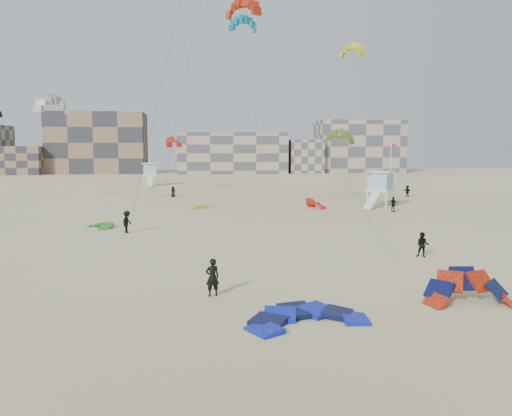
{
  "coord_description": "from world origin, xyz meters",
  "views": [
    {
      "loc": [
        0.96,
        -21.29,
        6.64
      ],
      "look_at": [
        3.93,
        6.0,
        3.5
      ],
      "focal_mm": 35.0,
      "sensor_mm": 36.0,
      "label": 1
    }
  ],
  "objects": [
    {
      "name": "kitesurfer_e",
      "position": [
        -3.21,
        51.56,
        0.78
      ],
      "size": [
        0.89,
        0.75,
        1.56
      ],
      "primitive_type": "imported",
      "rotation": [
        0.0,
        0.0,
        0.38
      ],
      "color": "black",
      "rests_on": "ground"
    },
    {
      "name": "kite_fly_red",
      "position": [
        -3.92,
        66.74,
        8.0
      ],
      "size": [
        5.08,
        11.52,
        8.58
      ],
      "rotation": [
        0.0,
        0.0,
        2.19
      ],
      "color": "red",
      "rests_on": "ground"
    },
    {
      "name": "condo_fill_left",
      "position": [
        -50.0,
        128.0,
        4.0
      ],
      "size": [
        12.0,
        10.0,
        8.0
      ],
      "primitive_type": "cube",
      "color": "#82654E",
      "rests_on": "ground"
    },
    {
      "name": "kite_ground_blue",
      "position": [
        4.93,
        -2.79,
        0.0
      ],
      "size": [
        5.29,
        5.46,
        1.08
      ],
      "primitive_type": null,
      "rotation": [
        0.09,
        0.0,
        0.22
      ],
      "color": "#0D2BD5",
      "rests_on": "ground"
    },
    {
      "name": "kite_fly_grey",
      "position": [
        -16.02,
        39.05,
        11.77
      ],
      "size": [
        10.68,
        11.69,
        12.12
      ],
      "rotation": [
        0.0,
        0.0,
        0.76
      ],
      "color": "#B8B8B8",
      "rests_on": "ground"
    },
    {
      "name": "kitesurfer_main",
      "position": [
        1.39,
        1.15,
        0.88
      ],
      "size": [
        0.73,
        0.57,
        1.76
      ],
      "primitive_type": "imported",
      "rotation": [
        0.0,
        0.0,
        3.4
      ],
      "color": "black",
      "rests_on": "ground"
    },
    {
      "name": "condo_west_b",
      "position": [
        -30.0,
        134.0,
        9.0
      ],
      "size": [
        28.0,
        14.0,
        18.0
      ],
      "primitive_type": "cube",
      "color": "#82654E",
      "rests_on": "ground"
    },
    {
      "name": "condo_mid",
      "position": [
        10.0,
        130.0,
        6.0
      ],
      "size": [
        32.0,
        16.0,
        12.0
      ],
      "primitive_type": "cube",
      "color": "tan",
      "rests_on": "ground"
    },
    {
      "name": "condo_fill_right",
      "position": [
        32.0,
        128.0,
        5.0
      ],
      "size": [
        10.0,
        10.0,
        10.0
      ],
      "primitive_type": "cube",
      "color": "tan",
      "rests_on": "ground"
    },
    {
      "name": "kite_ground_yellow",
      "position": [
        1.06,
        36.76,
        0.0
      ],
      "size": [
        3.45,
        3.58,
        1.24
      ],
      "primitive_type": null,
      "rotation": [
        0.2,
        0.0,
        0.23
      ],
      "color": "gold",
      "rests_on": "ground"
    },
    {
      "name": "flagpole",
      "position": [
        24.18,
        38.29,
        4.1
      ],
      "size": [
        0.63,
        0.1,
        7.8
      ],
      "color": "white",
      "rests_on": "ground"
    },
    {
      "name": "ground",
      "position": [
        0.0,
        0.0,
        0.0
      ],
      "size": [
        320.0,
        320.0,
        0.0
      ],
      "primitive_type": "plane",
      "color": "beige",
      "rests_on": "ground"
    },
    {
      "name": "lifeguard_tower_near",
      "position": [
        22.18,
        36.31,
        2.11
      ],
      "size": [
        4.23,
        6.39,
        4.25
      ],
      "rotation": [
        0.0,
        0.0,
        -0.69
      ],
      "color": "white",
      "rests_on": "ground"
    },
    {
      "name": "kite_ground_orange",
      "position": [
        12.51,
        -1.24,
        0.0
      ],
      "size": [
        4.07,
        4.1,
        3.81
      ],
      "primitive_type": null,
      "rotation": [
        0.78,
        0.0,
        -0.08
      ],
      "color": "#FF280D",
      "rests_on": "ground"
    },
    {
      "name": "kite_ground_red_far",
      "position": [
        14.13,
        35.46,
        0.0
      ],
      "size": [
        4.04,
        3.99,
        3.26
      ],
      "primitive_type": null,
      "rotation": [
        0.82,
        0.0,
        1.88
      ],
      "color": "red",
      "rests_on": "ground"
    },
    {
      "name": "kitesurfer_b",
      "position": [
        14.7,
        8.23,
        0.79
      ],
      "size": [
        0.97,
        0.91,
        1.58
      ],
      "primitive_type": "imported",
      "rotation": [
        0.0,
        0.0,
        -0.54
      ],
      "color": "black",
      "rests_on": "ground"
    },
    {
      "name": "kite_fly_olive",
      "position": [
        15.8,
        32.14,
        8.0
      ],
      "size": [
        8.55,
        4.54,
        8.33
      ],
      "rotation": [
        0.0,
        0.0,
        -0.59
      ],
      "color": "#5B6122",
      "rests_on": "ground"
    },
    {
      "name": "condo_east",
      "position": [
        50.0,
        132.0,
        8.0
      ],
      "size": [
        26.0,
        14.0,
        16.0
      ],
      "primitive_type": "cube",
      "color": "tan",
      "rests_on": "ground"
    },
    {
      "name": "kitesurfer_d",
      "position": [
        21.76,
        30.96,
        0.84
      ],
      "size": [
        0.96,
        1.02,
        1.69
      ],
      "primitive_type": "imported",
      "rotation": [
        0.0,
        0.0,
        2.28
      ],
      "color": "black",
      "rests_on": "ground"
    },
    {
      "name": "kitesurfer_f",
      "position": [
        30.74,
        48.38,
        0.84
      ],
      "size": [
        0.88,
        1.64,
        1.69
      ],
      "primitive_type": "imported",
      "rotation": [
        0.0,
        0.0,
        -1.31
      ],
      "color": "black",
      "rests_on": "ground"
    },
    {
      "name": "kitesurfer_c",
      "position": [
        -5.16,
        19.87,
        0.91
      ],
      "size": [
        1.03,
        1.33,
        1.81
      ],
      "primitive_type": "imported",
      "rotation": [
        0.0,
        0.0,
        1.22
      ],
      "color": "black",
      "rests_on": "ground"
    },
    {
      "name": "kite_fly_yellow",
      "position": [
        23.91,
        54.73,
        21.79
      ],
      "size": [
        11.64,
        5.57,
        22.34
      ],
      "rotation": [
        0.0,
        0.0,
        -0.84
      ],
      "color": "gold",
      "rests_on": "ground"
    },
    {
      "name": "kite_fly_orange",
      "position": [
        5.07,
        28.26,
        20.18
      ],
      "size": [
        8.75,
        25.79,
        20.53
      ],
      "rotation": [
        0.0,
        0.0,
        -0.62
      ],
      "color": "#FF280D",
      "rests_on": "ground"
    },
    {
      "name": "lifeguard_tower_far",
      "position": [
        -8.98,
        76.9,
        2.16
      ],
      "size": [
        3.23,
        6.02,
        4.36
      ],
      "rotation": [
        0.0,
        0.0,
        0.05
      ],
      "color": "white",
      "rests_on": "ground"
    },
    {
      "name": "kite_fly_teal_b",
      "position": [
        7.95,
        61.74,
        26.84
      ],
      "size": [
        5.38,
        11.05,
        27.16
      ],
      "rotation": [
        0.0,
        0.0,
        0.23
      ],
      "color": "#0B7C8B",
      "rests_on": "ground"
    },
    {
      "name": "kite_ground_green",
      "position": [
        -7.96,
        22.88,
        0.0
      ],
      "size": [
        4.12,
        4.08,
        1.49
      ],
      "primitive_type": null,
      "rotation": [
        0.25,
        0.0,
        -0.93
      ],
      "color": "#22931E",
      "rests_on": "ground"
    }
  ]
}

